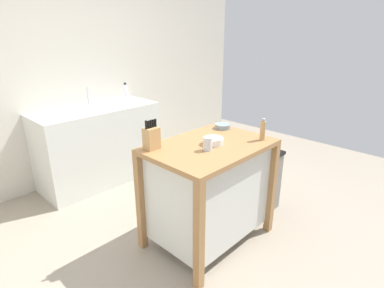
# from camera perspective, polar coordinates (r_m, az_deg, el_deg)

# --- Properties ---
(ground_plane) EXTENTS (6.70, 6.70, 0.00)m
(ground_plane) POSITION_cam_1_polar(r_m,az_deg,el_deg) (2.83, 0.10, -18.21)
(ground_plane) COLOR gray
(ground_plane) RESTS_ON ground
(wall_back) EXTENTS (5.70, 0.10, 2.60)m
(wall_back) POSITION_cam_1_polar(r_m,az_deg,el_deg) (3.93, -22.29, 12.15)
(wall_back) COLOR beige
(wall_back) RESTS_ON ground
(kitchen_island) EXTENTS (1.01, 0.71, 0.90)m
(kitchen_island) POSITION_cam_1_polar(r_m,az_deg,el_deg) (2.64, 3.15, -8.12)
(kitchen_island) COLOR #9E7042
(kitchen_island) RESTS_ON ground
(knife_block) EXTENTS (0.11, 0.09, 0.23)m
(knife_block) POSITION_cam_1_polar(r_m,az_deg,el_deg) (2.37, -7.51, 1.19)
(knife_block) COLOR tan
(knife_block) RESTS_ON kitchen_island
(bowl_stoneware_deep) EXTENTS (0.14, 0.14, 0.04)m
(bowl_stoneware_deep) POSITION_cam_1_polar(r_m,az_deg,el_deg) (2.88, 5.68, 3.33)
(bowl_stoneware_deep) COLOR gray
(bowl_stoneware_deep) RESTS_ON kitchen_island
(bowl_ceramic_wide) EXTENTS (0.16, 0.16, 0.05)m
(bowl_ceramic_wide) POSITION_cam_1_polar(r_m,az_deg,el_deg) (2.47, 3.95, 0.60)
(bowl_ceramic_wide) COLOR silver
(bowl_ceramic_wide) RESTS_ON kitchen_island
(drinking_cup) EXTENTS (0.07, 0.07, 0.10)m
(drinking_cup) POSITION_cam_1_polar(r_m,az_deg,el_deg) (2.34, 2.90, 0.05)
(drinking_cup) COLOR silver
(drinking_cup) RESTS_ON kitchen_island
(pepper_grinder) EXTENTS (0.04, 0.04, 0.19)m
(pepper_grinder) POSITION_cam_1_polar(r_m,az_deg,el_deg) (2.61, 12.95, 2.60)
(pepper_grinder) COLOR tan
(pepper_grinder) RESTS_ON kitchen_island
(trash_bin) EXTENTS (0.36, 0.28, 0.63)m
(trash_bin) POSITION_cam_1_polar(r_m,az_deg,el_deg) (3.24, 12.76, -6.69)
(trash_bin) COLOR slate
(trash_bin) RESTS_ON ground
(sink_counter) EXTENTS (1.41, 0.60, 0.92)m
(sink_counter) POSITION_cam_1_polar(r_m,az_deg,el_deg) (3.87, -16.76, -0.16)
(sink_counter) COLOR silver
(sink_counter) RESTS_ON ground
(sink_faucet) EXTENTS (0.02, 0.02, 0.22)m
(sink_faucet) POSITION_cam_1_polar(r_m,az_deg,el_deg) (3.84, -18.67, 8.27)
(sink_faucet) COLOR #B7BCC1
(sink_faucet) RESTS_ON sink_counter
(bottle_spray_cleaner) EXTENTS (0.05, 0.05, 0.22)m
(bottle_spray_cleaner) POSITION_cam_1_polar(r_m,az_deg,el_deg) (4.06, -12.19, 9.38)
(bottle_spray_cleaner) COLOR white
(bottle_spray_cleaner) RESTS_ON sink_counter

